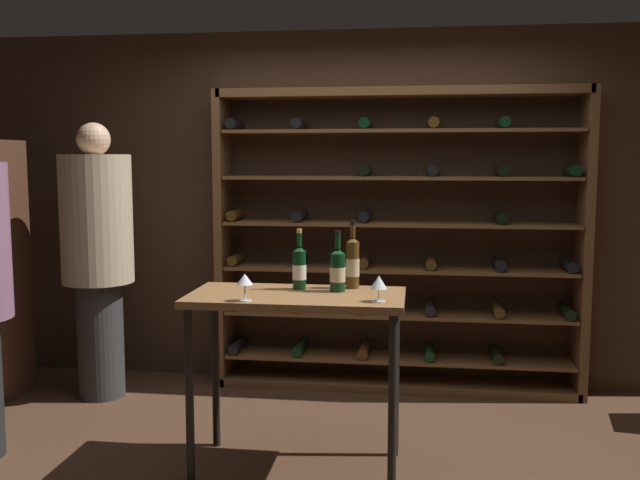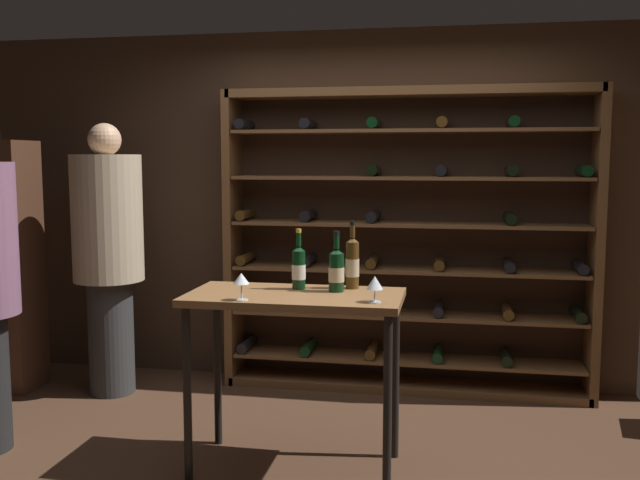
{
  "view_description": "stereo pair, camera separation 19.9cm",
  "coord_description": "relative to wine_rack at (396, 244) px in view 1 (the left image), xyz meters",
  "views": [
    {
      "loc": [
        0.43,
        -3.7,
        1.67
      ],
      "look_at": [
        -0.1,
        0.19,
        1.23
      ],
      "focal_mm": 40.08,
      "sensor_mm": 36.0,
      "label": 1
    },
    {
      "loc": [
        0.63,
        -3.67,
        1.67
      ],
      "look_at": [
        -0.1,
        0.19,
        1.23
      ],
      "focal_mm": 40.08,
      "sensor_mm": 36.0,
      "label": 2
    }
  ],
  "objects": [
    {
      "name": "wine_glass_stemmed_left",
      "position": [
        -0.71,
        -1.67,
        -0.0
      ],
      "size": [
        0.08,
        0.08,
        0.14
      ],
      "color": "silver",
      "rests_on": "tasting_table"
    },
    {
      "name": "ground_plane",
      "position": [
        -0.29,
        -1.42,
        -1.07
      ],
      "size": [
        9.26,
        9.26,
        0.0
      ],
      "primitive_type": "plane",
      "color": "#472D1E"
    },
    {
      "name": "wine_bottle_gold_foil",
      "position": [
        -0.28,
        -1.35,
        0.01
      ],
      "size": [
        0.09,
        0.09,
        0.33
      ],
      "color": "black",
      "rests_on": "tasting_table"
    },
    {
      "name": "wine_bottle_amber_reserve",
      "position": [
        -0.49,
        -1.31,
        0.02
      ],
      "size": [
        0.08,
        0.08,
        0.33
      ],
      "color": "black",
      "rests_on": "tasting_table"
    },
    {
      "name": "person_guest_plum_blouse",
      "position": [
        -2.06,
        -0.45,
        -0.02
      ],
      "size": [
        0.49,
        0.49,
        1.92
      ],
      "rotation": [
        0.0,
        0.0,
        -1.92
      ],
      "color": "#2F2F2F",
      "rests_on": "ground"
    },
    {
      "name": "wine_glass_stemmed_right",
      "position": [
        -0.04,
        -1.6,
        -0.01
      ],
      "size": [
        0.08,
        0.08,
        0.13
      ],
      "color": "silver",
      "rests_on": "tasting_table"
    },
    {
      "name": "tasting_table",
      "position": [
        -0.48,
        -1.44,
        -0.23
      ],
      "size": [
        1.14,
        0.58,
        0.97
      ],
      "color": "brown",
      "rests_on": "ground"
    },
    {
      "name": "wine_rack",
      "position": [
        0.0,
        0.0,
        0.0
      ],
      "size": [
        2.64,
        0.32,
        2.17
      ],
      "color": "brown",
      "rests_on": "ground"
    },
    {
      "name": "back_wall",
      "position": [
        -0.29,
        0.21,
        0.24
      ],
      "size": [
        5.97,
        0.1,
        2.61
      ],
      "primitive_type": "cube",
      "color": "#3D2B1E",
      "rests_on": "ground"
    },
    {
      "name": "wine_bottle_green_slim",
      "position": [
        -0.2,
        -1.24,
        0.04
      ],
      "size": [
        0.08,
        0.08,
        0.37
      ],
      "color": "#4C3314",
      "rests_on": "tasting_table"
    }
  ]
}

